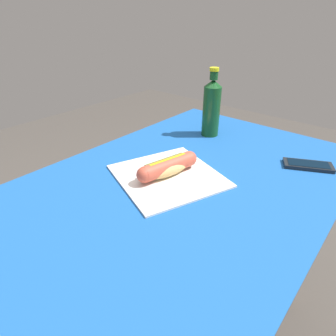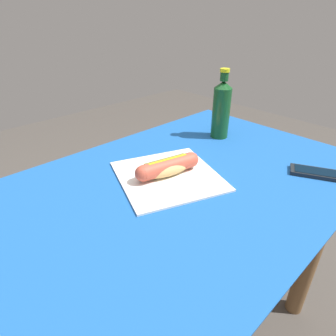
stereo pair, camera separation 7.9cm
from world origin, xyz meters
name	(u,v)px [view 1 (the left image)]	position (x,y,z in m)	size (l,w,h in m)	color
dining_table	(176,224)	(0.00, 0.00, 0.62)	(1.22, 0.77, 0.76)	brown
paper_wrapper	(168,176)	(0.02, 0.05, 0.76)	(0.28, 0.29, 0.01)	silver
hot_dog	(168,167)	(0.02, 0.05, 0.80)	(0.21, 0.09, 0.05)	#DBB26B
cell_phone	(308,165)	(0.35, -0.25, 0.77)	(0.12, 0.16, 0.01)	black
soda_bottle	(212,107)	(0.38, 0.14, 0.88)	(0.07, 0.07, 0.26)	#14471E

